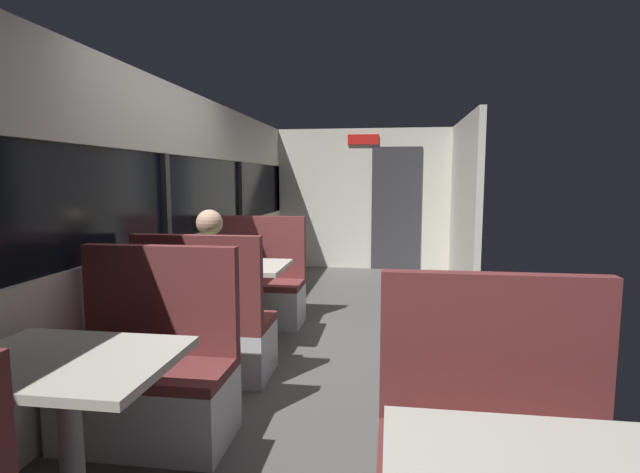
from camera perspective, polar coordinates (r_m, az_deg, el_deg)
ground_plane at (r=4.21m, az=1.52°, el=-14.14°), size 3.30×9.20×0.02m
carriage_window_panel_left at (r=4.36m, az=-17.75°, el=1.42°), size 0.09×8.48×2.30m
carriage_end_bulkhead at (r=8.11m, az=5.42°, el=4.27°), size 2.90×0.11×2.30m
carriage_aisle_panel_right at (r=6.98m, az=16.44°, el=3.71°), size 0.08×2.40×2.30m
dining_table_near_window at (r=2.41m, az=-27.43°, el=-14.69°), size 0.90×0.70×0.74m
bench_near_window_facing_entry at (r=3.08m, az=-19.24°, el=-15.82°), size 0.95×0.50×1.10m
dining_table_mid_window at (r=4.40m, az=-9.85°, el=-4.49°), size 0.90×0.70×0.74m
bench_mid_window_facing_end at (r=3.84m, az=-13.05°, el=-11.05°), size 0.95×0.50×1.10m
bench_mid_window_facing_entry at (r=5.12m, az=-7.35°, el=-6.41°), size 0.95×0.50×1.10m
bench_front_aisle_facing_entry at (r=2.28m, az=19.97°, el=-24.33°), size 0.95×0.50×1.10m
seated_passenger at (r=3.84m, az=-12.74°, el=-7.77°), size 0.47×0.55×1.26m
coffee_cup_primary at (r=4.20m, az=-8.89°, el=-2.97°), size 0.07×0.07×0.09m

